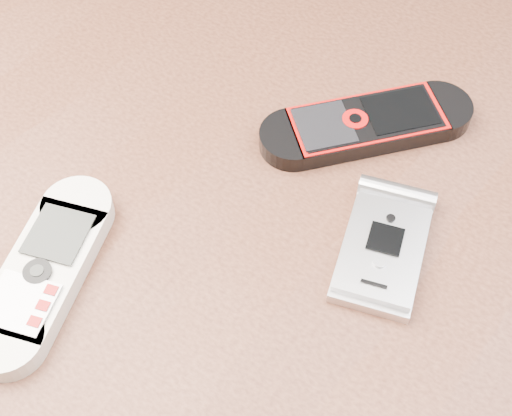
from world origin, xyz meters
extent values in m
cube|color=black|center=(0.00, 0.00, 0.73)|extent=(1.20, 0.80, 0.03)
cube|color=black|center=(-0.54, 0.34, 0.36)|extent=(0.06, 0.06, 0.71)
cube|color=silver|center=(-0.07, -0.11, 0.76)|extent=(0.09, 0.15, 0.02)
cube|color=black|center=(0.02, 0.10, 0.76)|extent=(0.13, 0.15, 0.02)
cube|color=silver|center=(0.08, 0.02, 0.76)|extent=(0.08, 0.11, 0.01)
camera|label=1|loc=(0.16, -0.21, 1.13)|focal=50.00mm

